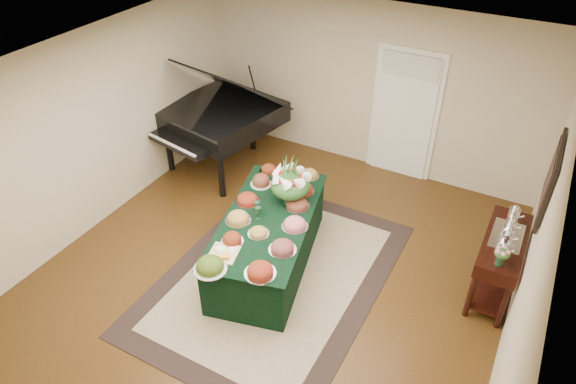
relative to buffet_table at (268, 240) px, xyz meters
The scene contains 14 objects.
ground 0.42m from the buffet_table, 22.34° to the right, with size 6.00×6.00×0.00m, color black.
area_rug 0.47m from the buffet_table, 43.82° to the right, with size 2.54×3.56×0.01m.
kitchen_doorway 3.07m from the buffet_table, 75.36° to the left, with size 1.05×0.07×2.10m.
buffet_table is the anchor object (origin of this frame).
food_platters 0.43m from the buffet_table, 91.50° to the right, with size 1.25×2.45×0.12m.
cutting_board 0.90m from the buffet_table, 97.46° to the right, with size 0.38×0.38×0.10m.
green_goblets 0.48m from the buffet_table, 163.69° to the right, with size 0.14×0.16×0.18m.
floral_centerpiece 0.81m from the buffet_table, 79.67° to the left, with size 0.52×0.52×0.52m.
grand_piano 2.56m from the buffet_table, 137.58° to the left, with size 1.90×2.06×1.86m.
wicker_basket 1.75m from the buffet_table, 120.61° to the left, with size 0.35×0.35×0.22m, color olive.
mahogany_sideboard 2.80m from the buffet_table, 17.83° to the left, with size 0.45×1.22×0.86m.
tea_service 2.85m from the buffet_table, 18.21° to the left, with size 0.34×0.74×0.30m.
pink_bouquet 2.75m from the buffet_table, ahead, with size 0.18×0.18×0.23m.
wall_painting 3.30m from the buffet_table, 16.54° to the left, with size 0.05×0.95×0.75m.
Camera 1 is at (2.42, -4.16, 4.70)m, focal length 32.00 mm.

